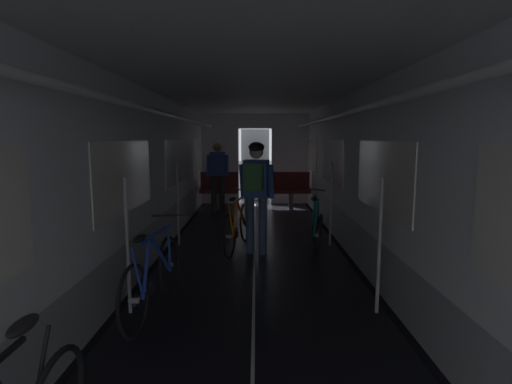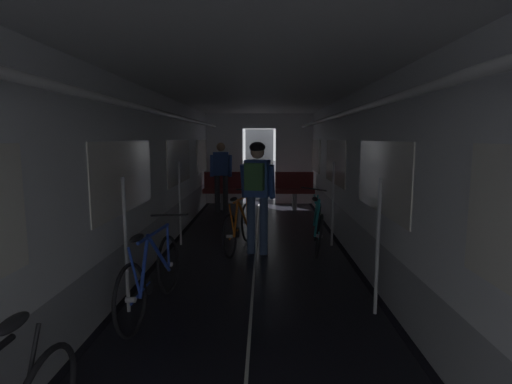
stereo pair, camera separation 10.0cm
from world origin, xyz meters
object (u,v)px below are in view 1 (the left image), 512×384
Objects in this scene: bench_seat_far_right at (292,187)px; bicycle_blue at (155,276)px; bicycle_teal at (318,225)px; person_cyclist_aisle at (257,186)px; bench_seat_far_left at (221,187)px; bicycle_orange_in_aisle at (239,226)px; person_standing_near_bench at (219,172)px.

bench_seat_far_right reaches higher than bicycle_blue.
bench_seat_far_right and bicycle_teal have the same top height.
person_cyclist_aisle is at bearing 63.22° from bicycle_blue.
bench_seat_far_left is 1.80m from bench_seat_far_right.
bicycle_orange_in_aisle is (0.63, -3.63, -0.18)m from bench_seat_far_left.
bench_seat_far_left is 5.97m from bicycle_blue.
bicycle_teal is 3.76m from person_standing_near_bench.
bicycle_orange_in_aisle is (0.75, 2.34, 0.00)m from bicycle_blue.
person_cyclist_aisle is at bearing -102.66° from bench_seat_far_right.
bench_seat_far_right is at bearing 0.00° from bench_seat_far_left.
person_cyclist_aisle reaches higher than bicycle_blue.
person_standing_near_bench is (-1.91, 3.19, 0.59)m from bicycle_teal.
bicycle_orange_in_aisle is (-0.30, 0.26, -0.69)m from person_cyclist_aisle.
person_standing_near_bench is at bearing -89.59° from bench_seat_far_left.
bench_seat_far_right is at bearing 77.34° from person_cyclist_aisle.
bench_seat_far_left is 0.59× the size of bicycle_orange_in_aisle.
bicycle_blue is 1.01× the size of bicycle_orange_in_aisle.
person_standing_near_bench is (0.12, 5.58, 0.59)m from bicycle_blue.
bicycle_teal is at bearing 18.11° from person_cyclist_aisle.
person_cyclist_aisle reaches higher than person_standing_near_bench.
bicycle_teal is 1.24m from person_cyclist_aisle.
bench_seat_far_right is at bearing 72.15° from bicycle_orange_in_aisle.
bench_seat_far_left is at bearing 90.41° from person_standing_near_bench.
bicycle_blue is 2.42m from person_cyclist_aisle.
bench_seat_far_left is 0.57× the size of person_cyclist_aisle.
bicycle_teal is at bearing -61.83° from bench_seat_far_left.
person_cyclist_aisle reaches higher than bicycle_teal.
bicycle_blue is at bearing -91.15° from bench_seat_far_left.
bench_seat_far_left is at bearing 88.85° from bicycle_blue.
bicycle_blue is 5.62m from person_standing_near_bench.
person_cyclist_aisle reaches higher than bench_seat_far_right.
person_standing_near_bench reaches higher than bicycle_orange_in_aisle.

